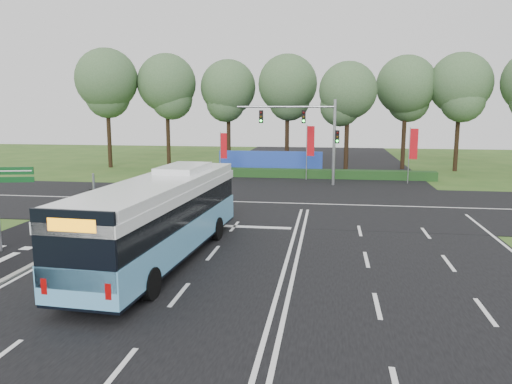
% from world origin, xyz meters
% --- Properties ---
extents(ground, '(120.00, 120.00, 0.00)m').
position_xyz_m(ground, '(0.00, 0.00, 0.00)').
color(ground, '#2D531B').
rests_on(ground, ground).
extents(road_main, '(20.00, 120.00, 0.04)m').
position_xyz_m(road_main, '(0.00, 0.00, 0.02)').
color(road_main, black).
rests_on(road_main, ground).
extents(road_cross, '(120.00, 14.00, 0.05)m').
position_xyz_m(road_cross, '(0.00, 12.00, 0.03)').
color(road_cross, black).
rests_on(road_cross, ground).
extents(kerb_strip, '(0.25, 18.00, 0.12)m').
position_xyz_m(kerb_strip, '(-10.10, -3.00, 0.06)').
color(kerb_strip, gray).
rests_on(kerb_strip, ground).
extents(city_bus, '(3.50, 13.15, 3.73)m').
position_xyz_m(city_bus, '(-5.13, -1.31, 1.88)').
color(city_bus, '#5FACDD').
rests_on(city_bus, ground).
extents(pedestrian_signal, '(0.28, 0.40, 3.05)m').
position_xyz_m(pedestrian_signal, '(-10.20, 2.93, 1.67)').
color(pedestrian_signal, gray).
rests_on(pedestrian_signal, ground).
extents(street_sign, '(1.68, 0.47, 4.41)m').
position_xyz_m(street_sign, '(-12.35, -1.04, 2.75)').
color(street_sign, gray).
rests_on(street_sign, ground).
extents(banner_flag_left, '(0.62, 0.07, 4.21)m').
position_xyz_m(banner_flag_left, '(-7.72, 22.68, 2.76)').
color(banner_flag_left, gray).
rests_on(banner_flag_left, ground).
extents(banner_flag_mid, '(0.71, 0.21, 4.86)m').
position_xyz_m(banner_flag_mid, '(-0.09, 23.15, 3.16)').
color(banner_flag_mid, gray).
rests_on(banner_flag_mid, ground).
extents(banner_flag_right, '(0.69, 0.21, 4.74)m').
position_xyz_m(banner_flag_right, '(8.46, 22.21, 3.08)').
color(banner_flag_right, gray).
rests_on(banner_flag_right, ground).
extents(traffic_light_gantry, '(8.41, 0.28, 7.00)m').
position_xyz_m(traffic_light_gantry, '(0.21, 20.50, 4.66)').
color(traffic_light_gantry, gray).
rests_on(traffic_light_gantry, ground).
extents(hedge, '(22.00, 1.20, 0.80)m').
position_xyz_m(hedge, '(0.00, 24.50, 0.40)').
color(hedge, '#163D18').
rests_on(hedge, ground).
extents(blue_hoarding, '(10.00, 0.30, 2.20)m').
position_xyz_m(blue_hoarding, '(-4.00, 27.00, 1.10)').
color(blue_hoarding, '#1F40AC').
rests_on(blue_hoarding, ground).
extents(eucalyptus_row, '(48.28, 9.53, 12.47)m').
position_xyz_m(eucalyptus_row, '(-1.05, 31.27, 8.68)').
color(eucalyptus_row, black).
rests_on(eucalyptus_row, ground).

